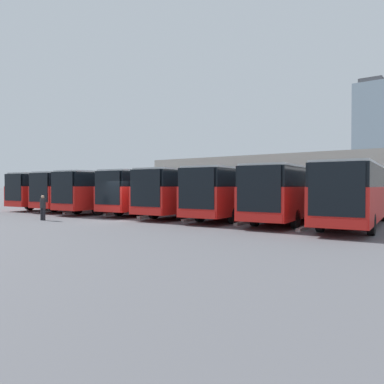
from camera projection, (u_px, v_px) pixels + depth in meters
The scene contains 19 objects.
ground_plane at pixel (116, 221), 23.62m from camera, with size 600.00×600.00×0.00m, color #5B5B60.
bus_0 at pixel (357, 192), 20.39m from camera, with size 3.65×12.52×3.31m.
curb_divider_0 at pixel (311, 225), 20.06m from camera, with size 0.24×5.31×0.15m, color #9E9E99.
bus_1 at pixel (295, 191), 23.04m from camera, with size 3.65×12.52×3.31m.
curb_divider_1 at pixel (254, 221), 22.71m from camera, with size 0.24×5.31×0.15m, color #9E9E99.
bus_2 at pixel (242, 191), 25.31m from camera, with size 3.65×12.52×3.31m.
curb_divider_2 at pixel (204, 217), 24.97m from camera, with size 0.24×5.31×0.15m, color #9E9E99.
bus_3 at pixel (197, 190), 27.49m from camera, with size 3.65×12.52×3.31m.
curb_divider_3 at pixel (162, 215), 27.15m from camera, with size 0.24×5.31×0.15m, color #9E9E99.
bus_4 at pixel (162, 190), 29.94m from camera, with size 3.65×12.52×3.31m.
curb_divider_4 at pixel (129, 212), 29.60m from camera, with size 0.24×5.31×0.15m, color #9E9E99.
bus_5 at pixel (121, 190), 31.43m from camera, with size 3.65×12.52×3.31m.
curb_divider_5 at pixel (89, 211), 31.10m from camera, with size 0.24×5.31×0.15m, color #9E9E99.
bus_6 at pixel (97, 190), 34.01m from camera, with size 3.65×12.52×3.31m.
curb_divider_6 at pixel (67, 209), 33.68m from camera, with size 0.24×5.31×0.15m, color #9E9E99.
bus_7 at pixel (72, 189), 36.20m from camera, with size 3.65×12.52×3.31m.
pedestrian at pixel (43, 207), 23.73m from camera, with size 0.40×0.40×1.60m.
station_building at pixel (282, 180), 44.74m from camera, with size 33.09×11.63×5.66m.
office_tower at pixel (371, 136), 179.02m from camera, with size 14.71×14.71×52.88m.
Camera 1 is at (-17.89, 16.12, 2.22)m, focal length 35.00 mm.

